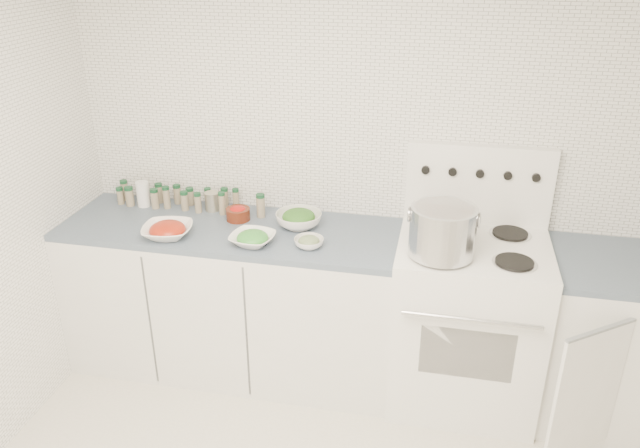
{
  "coord_description": "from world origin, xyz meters",
  "views": [
    {
      "loc": [
        0.29,
        -1.72,
        2.35
      ],
      "look_at": [
        -0.31,
        1.14,
        0.99
      ],
      "focal_mm": 35.0,
      "sensor_mm": 36.0,
      "label": 1
    }
  ],
  "objects_px": {
    "stock_pot": "(443,229)",
    "bowl_tomato": "(168,230)",
    "stove": "(466,317)",
    "bowl_snowpea": "(253,238)"
  },
  "relations": [
    {
      "from": "stove",
      "to": "stock_pot",
      "type": "height_order",
      "value": "stove"
    },
    {
      "from": "stock_pot",
      "to": "bowl_tomato",
      "type": "xyz_separation_m",
      "value": [
        -1.41,
        -0.01,
        -0.14
      ]
    },
    {
      "from": "stove",
      "to": "bowl_snowpea",
      "type": "distance_m",
      "value": 1.21
    },
    {
      "from": "stove",
      "to": "stock_pot",
      "type": "distance_m",
      "value": 0.63
    },
    {
      "from": "bowl_tomato",
      "to": "bowl_snowpea",
      "type": "xyz_separation_m",
      "value": [
        0.46,
        0.01,
        -0.0
      ]
    },
    {
      "from": "stock_pot",
      "to": "bowl_tomato",
      "type": "relative_size",
      "value": 1.12
    },
    {
      "from": "stove",
      "to": "stock_pot",
      "type": "relative_size",
      "value": 4.04
    },
    {
      "from": "stove",
      "to": "bowl_snowpea",
      "type": "bearing_deg",
      "value": -171.43
    },
    {
      "from": "bowl_snowpea",
      "to": "stock_pot",
      "type": "bearing_deg",
      "value": 0.16
    },
    {
      "from": "stove",
      "to": "stock_pot",
      "type": "xyz_separation_m",
      "value": [
        -0.17,
        -0.17,
        0.58
      ]
    }
  ]
}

